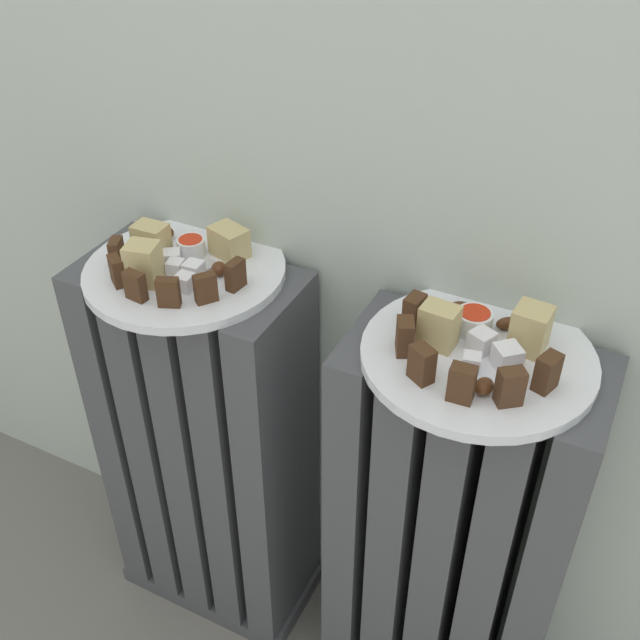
% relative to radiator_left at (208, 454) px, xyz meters
% --- Properties ---
extents(radiator_left, '(0.31, 0.16, 0.64)m').
position_rel_radiator_left_xyz_m(radiator_left, '(0.00, 0.00, 0.00)').
color(radiator_left, '#47474C').
rests_on(radiator_left, ground_plane).
extents(radiator_right, '(0.31, 0.16, 0.64)m').
position_rel_radiator_left_xyz_m(radiator_right, '(0.38, 0.00, 0.00)').
color(radiator_right, '#47474C').
rests_on(radiator_right, ground_plane).
extents(plate_left, '(0.25, 0.25, 0.01)m').
position_rel_radiator_left_xyz_m(plate_left, '(0.00, 0.00, 0.33)').
color(plate_left, white).
rests_on(plate_left, radiator_left).
extents(plate_right, '(0.25, 0.25, 0.01)m').
position_rel_radiator_left_xyz_m(plate_right, '(0.38, 0.00, 0.33)').
color(plate_right, white).
rests_on(plate_right, radiator_right).
extents(dark_cake_slice_left_0, '(0.02, 0.03, 0.04)m').
position_rel_radiator_left_xyz_m(dark_cake_slice_left_0, '(-0.08, -0.03, 0.36)').
color(dark_cake_slice_left_0, '#472B19').
rests_on(dark_cake_slice_left_0, plate_left).
extents(dark_cake_slice_left_1, '(0.03, 0.03, 0.04)m').
position_rel_radiator_left_xyz_m(dark_cake_slice_left_1, '(-0.05, -0.07, 0.36)').
color(dark_cake_slice_left_1, '#472B19').
rests_on(dark_cake_slice_left_1, plate_left).
extents(dark_cake_slice_left_2, '(0.03, 0.02, 0.04)m').
position_rel_radiator_left_xyz_m(dark_cake_slice_left_2, '(-0.01, -0.08, 0.36)').
color(dark_cake_slice_left_2, '#472B19').
rests_on(dark_cake_slice_left_2, plate_left).
extents(dark_cake_slice_left_3, '(0.03, 0.02, 0.04)m').
position_rel_radiator_left_xyz_m(dark_cake_slice_left_3, '(0.03, -0.08, 0.36)').
color(dark_cake_slice_left_3, '#472B19').
rests_on(dark_cake_slice_left_3, plate_left).
extents(dark_cake_slice_left_4, '(0.03, 0.03, 0.04)m').
position_rel_radiator_left_xyz_m(dark_cake_slice_left_4, '(0.07, -0.05, 0.36)').
color(dark_cake_slice_left_4, '#472B19').
rests_on(dark_cake_slice_left_4, plate_left).
extents(dark_cake_slice_left_5, '(0.02, 0.03, 0.04)m').
position_rel_radiator_left_xyz_m(dark_cake_slice_left_5, '(0.08, -0.01, 0.36)').
color(dark_cake_slice_left_5, '#472B19').
rests_on(dark_cake_slice_left_5, plate_left).
extents(marble_cake_slice_left_0, '(0.04, 0.03, 0.05)m').
position_rel_radiator_left_xyz_m(marble_cake_slice_left_0, '(-0.05, 0.00, 0.36)').
color(marble_cake_slice_left_0, tan).
rests_on(marble_cake_slice_left_0, plate_left).
extents(marble_cake_slice_left_1, '(0.05, 0.05, 0.04)m').
position_rel_radiator_left_xyz_m(marble_cake_slice_left_1, '(0.04, 0.05, 0.36)').
color(marble_cake_slice_left_1, tan).
rests_on(marble_cake_slice_left_1, plate_left).
extents(marble_cake_slice_left_2, '(0.04, 0.04, 0.05)m').
position_rel_radiator_left_xyz_m(marble_cake_slice_left_2, '(-0.02, -0.05, 0.36)').
color(marble_cake_slice_left_2, tan).
rests_on(marble_cake_slice_left_2, plate_left).
extents(turkish_delight_left_0, '(0.02, 0.02, 0.02)m').
position_rel_radiator_left_xyz_m(turkish_delight_left_0, '(0.03, -0.02, 0.35)').
color(turkish_delight_left_0, white).
rests_on(turkish_delight_left_0, plate_left).
extents(turkish_delight_left_1, '(0.03, 0.03, 0.02)m').
position_rel_radiator_left_xyz_m(turkish_delight_left_1, '(-0.01, -0.00, 0.35)').
color(turkish_delight_left_1, white).
rests_on(turkish_delight_left_1, plate_left).
extents(turkish_delight_left_2, '(0.02, 0.02, 0.02)m').
position_rel_radiator_left_xyz_m(turkish_delight_left_2, '(0.03, -0.04, 0.35)').
color(turkish_delight_left_2, white).
rests_on(turkish_delight_left_2, plate_left).
extents(turkish_delight_left_3, '(0.02, 0.02, 0.02)m').
position_rel_radiator_left_xyz_m(turkish_delight_left_3, '(0.00, -0.02, 0.35)').
color(turkish_delight_left_3, white).
rests_on(turkish_delight_left_3, plate_left).
extents(medjool_date_left_0, '(0.03, 0.03, 0.02)m').
position_rel_radiator_left_xyz_m(medjool_date_left_0, '(0.05, 0.01, 0.35)').
color(medjool_date_left_0, '#4C2814').
rests_on(medjool_date_left_0, plate_left).
extents(medjool_date_left_1, '(0.03, 0.03, 0.02)m').
position_rel_radiator_left_xyz_m(medjool_date_left_1, '(-0.06, 0.05, 0.35)').
color(medjool_date_left_1, '#4C2814').
rests_on(medjool_date_left_1, plate_left).
extents(jam_bowl_left, '(0.04, 0.04, 0.02)m').
position_rel_radiator_left_xyz_m(jam_bowl_left, '(-0.01, 0.03, 0.35)').
color(jam_bowl_left, white).
rests_on(jam_bowl_left, plate_left).
extents(dark_cake_slice_right_0, '(0.02, 0.03, 0.04)m').
position_rel_radiator_left_xyz_m(dark_cake_slice_right_0, '(0.30, 0.01, 0.36)').
color(dark_cake_slice_right_0, '#472B19').
rests_on(dark_cake_slice_right_0, plate_right).
extents(dark_cake_slice_right_1, '(0.03, 0.03, 0.04)m').
position_rel_radiator_left_xyz_m(dark_cake_slice_right_1, '(0.31, -0.03, 0.36)').
color(dark_cake_slice_right_1, '#472B19').
rests_on(dark_cake_slice_right_1, plate_right).
extents(dark_cake_slice_right_2, '(0.03, 0.03, 0.04)m').
position_rel_radiator_left_xyz_m(dark_cake_slice_right_2, '(0.34, -0.07, 0.36)').
color(dark_cake_slice_right_2, '#472B19').
rests_on(dark_cake_slice_right_2, plate_right).
extents(dark_cake_slice_right_3, '(0.03, 0.02, 0.04)m').
position_rel_radiator_left_xyz_m(dark_cake_slice_right_3, '(0.39, -0.08, 0.36)').
color(dark_cake_slice_right_3, '#472B19').
rests_on(dark_cake_slice_right_3, plate_right).
extents(dark_cake_slice_right_4, '(0.03, 0.03, 0.04)m').
position_rel_radiator_left_xyz_m(dark_cake_slice_right_4, '(0.43, -0.06, 0.36)').
color(dark_cake_slice_right_4, '#472B19').
rests_on(dark_cake_slice_right_4, plate_right).
extents(dark_cake_slice_right_5, '(0.02, 0.03, 0.04)m').
position_rel_radiator_left_xyz_m(dark_cake_slice_right_5, '(0.46, -0.03, 0.36)').
color(dark_cake_slice_right_5, '#472B19').
rests_on(dark_cake_slice_right_5, plate_right).
extents(marble_cake_slice_right_0, '(0.04, 0.03, 0.05)m').
position_rel_radiator_left_xyz_m(marble_cake_slice_right_0, '(0.34, -0.01, 0.36)').
color(marble_cake_slice_right_0, tan).
rests_on(marble_cake_slice_right_0, plate_right).
extents(marble_cake_slice_right_1, '(0.04, 0.04, 0.05)m').
position_rel_radiator_left_xyz_m(marble_cake_slice_right_1, '(0.42, 0.03, 0.36)').
color(marble_cake_slice_right_1, tan).
rests_on(marble_cake_slice_right_1, plate_right).
extents(turkish_delight_right_0, '(0.02, 0.02, 0.02)m').
position_rel_radiator_left_xyz_m(turkish_delight_right_0, '(0.38, -0.03, 0.35)').
color(turkish_delight_right_0, white).
rests_on(turkish_delight_right_0, plate_right).
extents(turkish_delight_right_1, '(0.03, 0.03, 0.02)m').
position_rel_radiator_left_xyz_m(turkish_delight_right_1, '(0.38, 0.00, 0.35)').
color(turkish_delight_right_1, white).
rests_on(turkish_delight_right_1, plate_right).
extents(turkish_delight_right_2, '(0.04, 0.04, 0.03)m').
position_rel_radiator_left_xyz_m(turkish_delight_right_2, '(0.41, -0.01, 0.35)').
color(turkish_delight_right_2, white).
rests_on(turkish_delight_right_2, plate_right).
extents(turkish_delight_right_3, '(0.03, 0.03, 0.02)m').
position_rel_radiator_left_xyz_m(turkish_delight_right_3, '(0.32, 0.03, 0.35)').
color(turkish_delight_right_3, white).
rests_on(turkish_delight_right_3, plate_right).
extents(medjool_date_right_0, '(0.03, 0.03, 0.02)m').
position_rel_radiator_left_xyz_m(medjool_date_right_0, '(0.40, 0.05, 0.34)').
color(medjool_date_right_0, '#4C2814').
rests_on(medjool_date_right_0, plate_right).
extents(medjool_date_right_1, '(0.02, 0.03, 0.02)m').
position_rel_radiator_left_xyz_m(medjool_date_right_1, '(0.40, -0.06, 0.35)').
color(medjool_date_right_1, '#4C2814').
rests_on(medjool_date_right_1, plate_right).
extents(medjool_date_right_2, '(0.03, 0.03, 0.02)m').
position_rel_radiator_left_xyz_m(medjool_date_right_2, '(0.34, 0.06, 0.34)').
color(medjool_date_right_2, '#4C2814').
rests_on(medjool_date_right_2, plate_right).
extents(jam_bowl_right, '(0.04, 0.04, 0.03)m').
position_rel_radiator_left_xyz_m(jam_bowl_right, '(0.36, 0.03, 0.35)').
color(jam_bowl_right, white).
rests_on(jam_bowl_right, plate_right).
extents(fork, '(0.04, 0.09, 0.00)m').
position_rel_radiator_left_xyz_m(fork, '(0.02, -0.01, 0.34)').
color(fork, '#B7B7BC').
rests_on(fork, plate_left).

